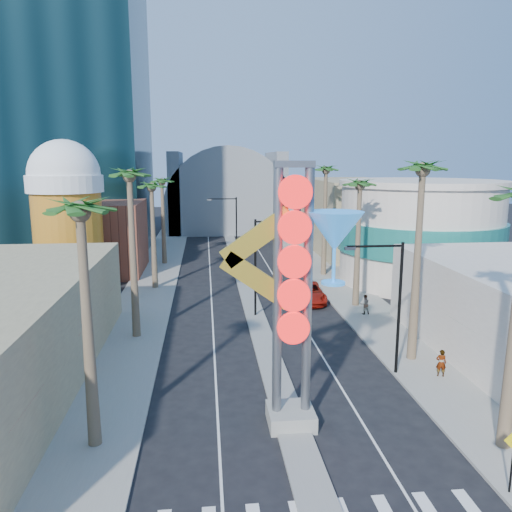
{
  "coord_description": "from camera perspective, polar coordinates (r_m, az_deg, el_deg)",
  "views": [
    {
      "loc": [
        -3.92,
        -18.87,
        12.56
      ],
      "look_at": [
        -0.08,
        18.72,
        5.3
      ],
      "focal_mm": 35.0,
      "sensor_mm": 36.0,
      "label": 1
    }
  ],
  "objects": [
    {
      "name": "pedestrian_b",
      "position": [
        41.93,
        12.33,
        -5.42
      ],
      "size": [
        0.83,
        0.67,
        1.64
      ],
      "primitive_type": "imported",
      "rotation": [
        0.0,
        0.0,
        3.2
      ],
      "color": "gray",
      "rests_on": "sidewalk_east"
    },
    {
      "name": "beer_mug",
      "position": [
        50.81,
        -20.8,
        4.85
      ],
      "size": [
        7.0,
        7.0,
        14.5
      ],
      "color": "#C56E1A",
      "rests_on": "ground"
    },
    {
      "name": "palm_1",
      "position": [
        35.28,
        -14.24,
        7.73
      ],
      "size": [
        2.4,
        2.4,
        12.7
      ],
      "color": "brown",
      "rests_on": "ground"
    },
    {
      "name": "palm_7",
      "position": [
        54.46,
        7.99,
        8.95
      ],
      "size": [
        2.4,
        2.4,
        12.7
      ],
      "color": "brown",
      "rests_on": "ground"
    },
    {
      "name": "sidewalk_east",
      "position": [
        56.91,
        7.96,
        -1.9
      ],
      "size": [
        5.0,
        100.0,
        0.15
      ],
      "primitive_type": "cube",
      "color": "gray",
      "rests_on": "ground"
    },
    {
      "name": "streetlight_1",
      "position": [
        63.43,
        -2.75,
        3.91
      ],
      "size": [
        3.79,
        0.25,
        8.0
      ],
      "color": "black",
      "rests_on": "ground"
    },
    {
      "name": "median",
      "position": [
        58.36,
        -1.85,
        -1.48
      ],
      "size": [
        1.6,
        84.0,
        0.15
      ],
      "primitive_type": "cube",
      "color": "gray",
      "rests_on": "ground"
    },
    {
      "name": "hotel_tower",
      "position": [
        74.19,
        -21.16,
        19.84
      ],
      "size": [
        20.0,
        20.0,
        50.0
      ],
      "primitive_type": "cube",
      "color": "black",
      "rests_on": "ground"
    },
    {
      "name": "canopy",
      "position": [
        91.33,
        -3.37,
        5.68
      ],
      "size": [
        22.0,
        16.0,
        22.0
      ],
      "color": "slate",
      "rests_on": "ground"
    },
    {
      "name": "ground",
      "position": [
        23.01,
        5.34,
        -22.26
      ],
      "size": [
        240.0,
        240.0,
        0.0
      ],
      "primitive_type": "plane",
      "color": "black",
      "rests_on": "ground"
    },
    {
      "name": "palm_6",
      "position": [
        42.95,
        11.78,
        7.15
      ],
      "size": [
        2.4,
        2.4,
        11.7
      ],
      "color": "brown",
      "rests_on": "ground"
    },
    {
      "name": "palm_3",
      "position": [
        61.16,
        -10.69,
        7.81
      ],
      "size": [
        2.4,
        2.4,
        11.2
      ],
      "color": "brown",
      "rests_on": "ground"
    },
    {
      "name": "filler_east",
      "position": [
        70.18,
        10.72,
        4.51
      ],
      "size": [
        10.0,
        20.0,
        10.0
      ],
      "primitive_type": "cube",
      "color": "#958360",
      "rests_on": "ground"
    },
    {
      "name": "neon_sign",
      "position": [
        22.95,
        6.24,
        -2.41
      ],
      "size": [
        6.53,
        2.6,
        12.55
      ],
      "color": "gray",
      "rests_on": "ground"
    },
    {
      "name": "brick_filler_west",
      "position": [
        58.77,
        -17.64,
        1.99
      ],
      "size": [
        10.0,
        10.0,
        8.0
      ],
      "primitive_type": "cube",
      "color": "brown",
      "rests_on": "ground"
    },
    {
      "name": "turquoise_building",
      "position": [
        54.06,
        18.17,
        2.56
      ],
      "size": [
        16.6,
        16.6,
        10.6
      ],
      "color": "beige",
      "rests_on": "ground"
    },
    {
      "name": "palm_2",
      "position": [
        49.23,
        -11.84,
        7.07
      ],
      "size": [
        2.4,
        2.4,
        11.2
      ],
      "color": "brown",
      "rests_on": "ground"
    },
    {
      "name": "pedestrian_a",
      "position": [
        31.57,
        20.4,
        -11.39
      ],
      "size": [
        0.67,
        0.53,
        1.62
      ],
      "primitive_type": "imported",
      "rotation": [
        0.0,
        0.0,
        2.88
      ],
      "color": "gray",
      "rests_on": "sidewalk_east"
    },
    {
      "name": "red_pickup",
      "position": [
        45.35,
        5.9,
        -4.15
      ],
      "size": [
        3.08,
        6.21,
        1.69
      ],
      "primitive_type": "imported",
      "rotation": [
        0.0,
        0.0,
        -0.05
      ],
      "color": "#A1160C",
      "rests_on": "ground"
    },
    {
      "name": "streetlight_2",
      "position": [
        29.92,
        15.28,
        -4.48
      ],
      "size": [
        3.45,
        0.25,
        8.0
      ],
      "color": "black",
      "rests_on": "ground"
    },
    {
      "name": "streetlight_0",
      "position": [
        39.87,
        0.71,
        -0.23
      ],
      "size": [
        3.79,
        0.25,
        8.0
      ],
      "color": "black",
      "rests_on": "ground"
    },
    {
      "name": "sidewalk_west",
      "position": [
        55.58,
        -11.45,
        -2.32
      ],
      "size": [
        5.0,
        100.0,
        0.15
      ],
      "primitive_type": "cube",
      "color": "gray",
      "rests_on": "ground"
    },
    {
      "name": "palm_0",
      "position": [
        21.64,
        -19.39,
        3.29
      ],
      "size": [
        2.4,
        2.4,
        11.7
      ],
      "color": "brown",
      "rests_on": "ground"
    },
    {
      "name": "palm_5",
      "position": [
        31.66,
        18.45,
        7.99
      ],
      "size": [
        2.4,
        2.4,
        13.2
      ],
      "color": "brown",
      "rests_on": "ground"
    }
  ]
}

